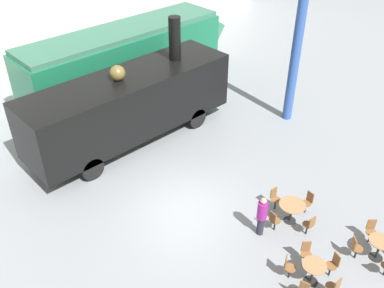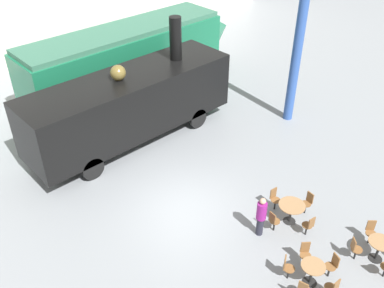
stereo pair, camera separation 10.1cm
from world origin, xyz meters
TOP-DOWN VIEW (x-y plane):
  - ground_plane at (0.00, 0.00)m, footprint 80.00×80.00m
  - streamlined_locomotive at (4.55, 8.56)m, footprint 12.95×2.73m
  - steam_locomotive at (1.34, 4.81)m, footprint 9.51×2.61m
  - cafe_table_near at (0.61, -5.21)m, footprint 0.73×0.73m
  - cafe_table_mid at (2.95, -6.10)m, footprint 0.77×0.77m
  - cafe_table_far at (2.28, -3.20)m, footprint 0.93×0.93m
  - cafe_chair_0 at (-0.10, -5.40)m, footprint 0.38×0.36m
  - cafe_chair_1 at (0.57, -5.95)m, footprint 0.36×0.36m
  - cafe_chair_2 at (1.30, -5.48)m, footprint 0.39×0.38m
  - cafe_chair_3 at (1.08, -4.64)m, footprint 0.40×0.41m
  - cafe_chair_4 at (0.21, -4.59)m, footprint 0.39×0.40m
  - cafe_chair_7 at (3.46, -5.55)m, footprint 0.40×0.40m
  - cafe_chair_8 at (2.39, -5.59)m, footprint 0.40×0.40m
  - cafe_chair_9 at (2.40, -2.37)m, footprint 0.36×0.37m
  - cafe_chair_10 at (1.45, -3.08)m, footprint 0.37×0.36m
  - cafe_chair_11 at (2.16, -4.02)m, footprint 0.36×0.37m
  - cafe_chair_12 at (3.11, -3.31)m, footprint 0.37×0.36m
  - visitor_person at (1.03, -2.85)m, footprint 0.34×0.34m
  - support_pillar at (8.00, 1.22)m, footprint 0.44×0.44m

SIDE VIEW (x-z plane):
  - ground_plane at x=0.00m, z-range 0.00..0.00m
  - cafe_chair_0 at x=-0.10m, z-range 0.07..0.94m
  - cafe_chair_1 at x=0.57m, z-range 0.07..0.94m
  - cafe_chair_2 at x=1.30m, z-range 0.07..0.94m
  - cafe_chair_3 at x=1.08m, z-range 0.07..0.94m
  - cafe_chair_4 at x=0.21m, z-range 0.07..0.94m
  - cafe_chair_7 at x=3.46m, z-range 0.07..0.94m
  - cafe_chair_8 at x=2.39m, z-range 0.07..0.94m
  - cafe_chair_9 at x=2.40m, z-range 0.07..0.94m
  - cafe_chair_10 at x=1.45m, z-range 0.07..0.94m
  - cafe_chair_11 at x=2.16m, z-range 0.07..0.94m
  - cafe_chair_12 at x=3.11m, z-range 0.07..0.94m
  - cafe_table_near at x=0.61m, z-range 0.18..0.95m
  - cafe_table_mid at x=2.95m, z-range 0.20..0.98m
  - cafe_table_far at x=2.28m, z-range 0.24..1.01m
  - visitor_person at x=1.03m, z-range 0.06..1.65m
  - steam_locomotive at x=1.34m, z-range -0.63..4.43m
  - streamlined_locomotive at x=4.55m, z-range 0.32..3.94m
  - support_pillar at x=8.00m, z-range 0.00..8.00m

